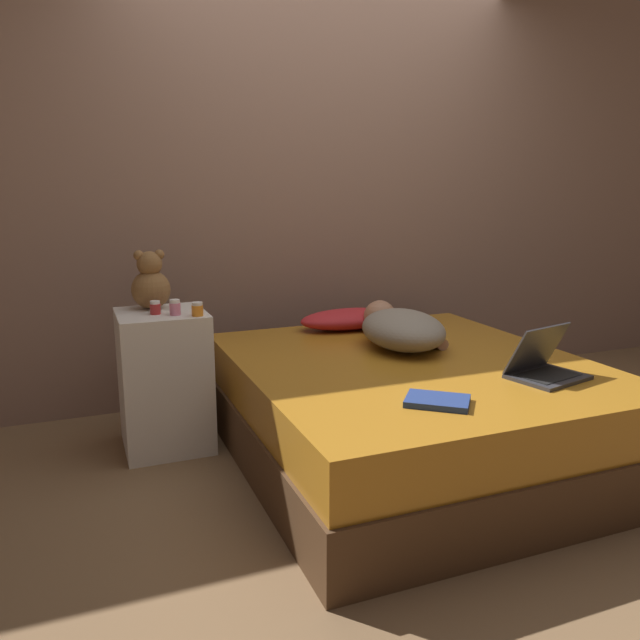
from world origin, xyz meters
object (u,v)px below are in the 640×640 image
at_px(laptop, 544,366).
at_px(bottle_pink, 175,307).
at_px(teddy_bear, 151,283).
at_px(bottle_red, 155,308).
at_px(person_lying, 400,328).
at_px(pillow, 349,319).
at_px(bottle_orange, 197,309).
at_px(book, 437,401).

bearing_deg(laptop, bottle_pink, 133.67).
distance_m(teddy_bear, bottle_red, 0.18).
bearing_deg(person_lying, bottle_red, 175.06).
xyz_separation_m(pillow, bottle_pink, (-1.02, -0.24, 0.19)).
xyz_separation_m(bottle_red, bottle_pink, (0.09, -0.06, 0.01)).
relative_size(person_lying, bottle_red, 11.69).
bearing_deg(pillow, bottle_red, -170.33).
bearing_deg(bottle_orange, bottle_pink, 146.98).
distance_m(laptop, bottle_orange, 1.59).
bearing_deg(bottle_red, person_lying, -13.00).
bearing_deg(person_lying, laptop, -57.96).
xyz_separation_m(pillow, bottle_orange, (-0.93, -0.31, 0.18)).
relative_size(person_lying, bottle_pink, 10.08).
distance_m(person_lying, laptop, 0.77).
distance_m(pillow, bottle_red, 1.14).
relative_size(person_lying, book, 2.60).
xyz_separation_m(pillow, laptop, (0.40, -1.17, -0.01)).
distance_m(person_lying, bottle_red, 1.23).
height_order(bottle_pink, book, bottle_pink).
xyz_separation_m(bottle_red, book, (0.90, -1.10, -0.23)).
distance_m(pillow, teddy_bear, 1.14).
height_order(laptop, teddy_bear, teddy_bear).
bearing_deg(book, bottle_pink, 127.82).
distance_m(teddy_bear, bottle_pink, 0.24).
bearing_deg(bottle_pink, laptop, -33.08).
relative_size(person_lying, teddy_bear, 2.56).
relative_size(pillow, laptop, 1.66).
bearing_deg(book, bottle_red, 129.18).
relative_size(person_lying, laptop, 2.12).
relative_size(pillow, person_lying, 0.78).
bearing_deg(teddy_bear, laptop, -36.92).
distance_m(laptop, book, 0.62).
height_order(person_lying, bottle_red, bottle_red).
distance_m(pillow, bottle_pink, 1.07).
xyz_separation_m(person_lying, bottle_red, (-1.19, 0.27, 0.14)).
bearing_deg(bottle_orange, pillow, 18.25).
distance_m(teddy_bear, book, 1.57).
bearing_deg(book, laptop, 11.22).
bearing_deg(pillow, laptop, -71.25).
height_order(bottle_red, bottle_pink, bottle_pink).
height_order(teddy_bear, bottle_orange, teddy_bear).
height_order(pillow, bottle_pink, bottle_pink).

